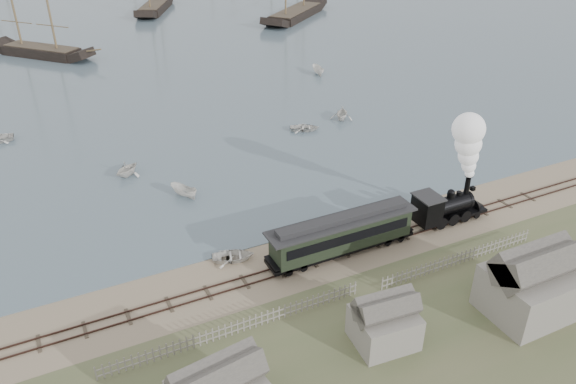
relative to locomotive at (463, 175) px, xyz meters
name	(u,v)px	position (x,y,z in m)	size (l,w,h in m)	color
ground	(280,255)	(-16.87, 2.00, -4.51)	(600.00, 600.00, 0.00)	tan
rail_track	(291,268)	(-16.87, 0.00, -4.47)	(120.00, 1.80, 0.16)	#38241E
picket_fence_west	(239,333)	(-23.37, -5.00, -4.51)	(19.00, 0.10, 1.20)	gray
picket_fence_east	(458,264)	(-4.37, -5.50, -4.51)	(15.00, 0.10, 1.20)	gray
shed_mid	(382,341)	(-14.87, -10.00, -4.51)	(4.00, 3.50, 3.60)	gray
shed_right	(524,311)	(-3.87, -12.00, -4.51)	(6.00, 5.00, 5.10)	gray
locomotive	(463,175)	(0.00, 0.00, 0.00)	(7.86, 2.94, 9.80)	black
passenger_coach	(342,233)	(-12.20, 0.00, -2.49)	(13.10, 2.53, 3.18)	black
beached_dinghy	(233,256)	(-20.60, 3.11, -4.15)	(3.48, 2.49, 0.72)	silver
rowboat_1	(127,169)	(-25.22, 21.70, -3.63)	(3.12, 2.69, 1.64)	silver
rowboat_2	(184,191)	(-21.23, 14.79, -3.85)	(3.11, 1.17, 1.20)	silver
rowboat_3	(305,128)	(-3.06, 24.08, -4.08)	(3.60, 2.57, 0.74)	silver
rowboat_4	(342,113)	(2.87, 25.13, -3.58)	(3.32, 2.86, 1.75)	silver
rowboat_5	(318,70)	(9.08, 42.85, -3.80)	(3.40, 1.28, 1.31)	silver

